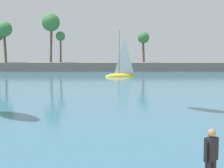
# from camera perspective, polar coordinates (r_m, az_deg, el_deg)

# --- Properties ---
(sea) EXTENTS (220.00, 97.54, 0.06)m
(sea) POSITION_cam_1_polar(r_m,az_deg,el_deg) (56.62, 0.34, 1.83)
(sea) COLOR #386B84
(sea) RESTS_ON ground
(palm_headland) EXTENTS (109.46, 6.71, 13.18)m
(palm_headland) POSITION_cam_1_polar(r_m,az_deg,el_deg) (65.37, -0.57, 5.48)
(palm_headland) COLOR slate
(palm_headland) RESTS_ON ground
(person_at_waterline) EXTENTS (0.45, 0.38, 1.67)m
(person_at_waterline) POSITION_cam_1_polar(r_m,az_deg,el_deg) (8.67, 16.85, -12.52)
(person_at_waterline) COLOR black
(person_at_waterline) RESTS_ON ground
(sailboat_toward_headland) EXTENTS (5.41, 3.65, 7.59)m
(sailboat_toward_headland) POSITION_cam_1_polar(r_m,az_deg,el_deg) (49.64, 1.41, 2.15)
(sailboat_toward_headland) COLOR yellow
(sailboat_toward_headland) RESTS_ON sea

